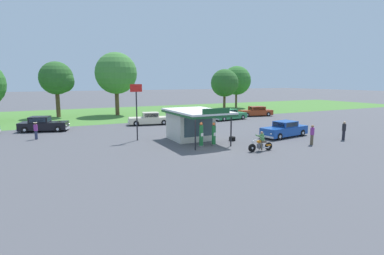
{
  "coord_description": "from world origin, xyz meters",
  "views": [
    {
      "loc": [
        -11.92,
        -21.32,
        5.56
      ],
      "look_at": [
        -0.03,
        2.73,
        1.4
      ],
      "focal_mm": 28.61,
      "sensor_mm": 36.0,
      "label": 1
    }
  ],
  "objects": [
    {
      "name": "parked_car_back_row_far_left",
      "position": [
        0.22,
        15.36,
        0.7
      ],
      "size": [
        5.45,
        2.67,
        1.56
      ],
      "color": "beige",
      "rests_on": "ground"
    },
    {
      "name": "bystander_leaning_by_kiosk",
      "position": [
        13.31,
        -2.36,
        0.94
      ],
      "size": [
        0.34,
        0.34,
        1.77
      ],
      "color": "black",
      "rests_on": "ground"
    },
    {
      "name": "tree_oak_centre",
      "position": [
        17.63,
        25.5,
        4.97
      ],
      "size": [
        4.91,
        4.91,
        7.54
      ],
      "color": "brown",
      "rests_on": "ground"
    },
    {
      "name": "spare_tire_stack",
      "position": [
        3.78,
        2.0,
        0.18
      ],
      "size": [
        0.6,
        0.6,
        0.36
      ],
      "color": "black",
      "rests_on": "ground"
    },
    {
      "name": "gas_pump_offside",
      "position": [
        1.23,
        1.04,
        0.91
      ],
      "size": [
        0.44,
        0.44,
        1.98
      ],
      "color": "slate",
      "rests_on": "ground"
    },
    {
      "name": "ground_plane",
      "position": [
        0.0,
        0.0,
        0.0
      ],
      "size": [
        300.0,
        300.0,
        0.0
      ],
      "primitive_type": "plane",
      "color": "#4C4C51"
    },
    {
      "name": "parked_car_second_row_spare",
      "position": [
        11.91,
        14.93,
        0.69
      ],
      "size": [
        5.54,
        2.55,
        1.5
      ],
      "color": "#2D844C",
      "rests_on": "ground"
    },
    {
      "name": "gas_pump_nearside",
      "position": [
        0.0,
        1.04,
        0.96
      ],
      "size": [
        0.44,
        0.44,
        2.09
      ],
      "color": "slate",
      "rests_on": "ground"
    },
    {
      "name": "motorcycle_with_rider",
      "position": [
        3.47,
        -2.52,
        0.65
      ],
      "size": [
        2.21,
        0.7,
        1.58
      ],
      "color": "black",
      "rests_on": "ground"
    },
    {
      "name": "roadside_pole_sign",
      "position": [
        -4.06,
        6.08,
        3.52
      ],
      "size": [
        1.1,
        0.12,
        5.2
      ],
      "color": "black",
      "rests_on": "ground"
    },
    {
      "name": "bystander_strolling_foreground",
      "position": [
        -12.54,
        10.78,
        0.88
      ],
      "size": [
        0.36,
        0.36,
        1.64
      ],
      "color": "#2D3351",
      "rests_on": "ground"
    },
    {
      "name": "bystander_standing_back_lot",
      "position": [
        8.97,
        -2.58,
        0.92
      ],
      "size": [
        0.34,
        0.34,
        1.74
      ],
      "color": "brown",
      "rests_on": "ground"
    },
    {
      "name": "parked_car_back_row_centre_left",
      "position": [
        18.16,
        16.99,
        0.69
      ],
      "size": [
        5.68,
        2.85,
        1.5
      ],
      "color": "#993819",
      "rests_on": "ground"
    },
    {
      "name": "grass_verge_strip",
      "position": [
        0.0,
        30.0,
        0.0
      ],
      "size": [
        120.0,
        24.0,
        0.01
      ],
      "primitive_type": "cube",
      "color": "#477A33",
      "rests_on": "ground"
    },
    {
      "name": "featured_classic_sedan",
      "position": [
        9.55,
        1.41,
        0.71
      ],
      "size": [
        5.56,
        2.6,
        1.55
      ],
      "color": "#19479E",
      "rests_on": "ground"
    },
    {
      "name": "service_station_kiosk",
      "position": [
        0.62,
        4.07,
        1.68
      ],
      "size": [
        4.28,
        6.78,
        3.34
      ],
      "color": "beige",
      "rests_on": "ground"
    },
    {
      "name": "parked_car_back_row_left",
      "position": [
        -11.88,
        15.74,
        0.73
      ],
      "size": [
        5.39,
        3.26,
        1.63
      ],
      "color": "black",
      "rests_on": "ground"
    },
    {
      "name": "tree_oak_far_right",
      "position": [
        -1.05,
        28.0,
        6.5
      ],
      "size": [
        6.54,
        6.54,
        9.93
      ],
      "color": "brown",
      "rests_on": "ground"
    },
    {
      "name": "tree_oak_right",
      "position": [
        -9.42,
        29.29,
        5.73
      ],
      "size": [
        4.99,
        4.95,
        8.36
      ],
      "color": "brown",
      "rests_on": "ground"
    },
    {
      "name": "parked_car_back_row_right",
      "position": [
        7.03,
        18.69,
        0.69
      ],
      "size": [
        5.68,
        2.93,
        1.54
      ],
      "color": "#2D844C",
      "rests_on": "ground"
    },
    {
      "name": "tree_oak_far_left",
      "position": [
        23.73,
        30.7,
        5.34
      ],
      "size": [
        5.81,
        5.81,
        8.41
      ],
      "color": "brown",
      "rests_on": "ground"
    }
  ]
}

